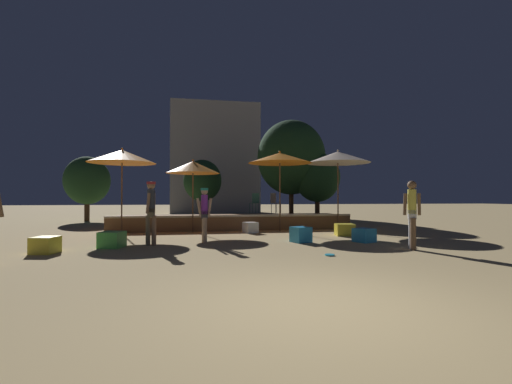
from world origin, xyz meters
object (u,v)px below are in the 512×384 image
patio_umbrella_2 (338,157)px  person_3 (204,212)px  cube_seat_3 (345,230)px  frisbee_disc (330,255)px  cube_seat_5 (250,228)px  cube_seat_2 (45,245)px  background_tree_3 (87,181)px  patio_umbrella_1 (193,167)px  background_tree_0 (203,181)px  person_0 (151,209)px  patio_umbrella_3 (122,157)px  background_tree_1 (291,158)px  person_1 (412,212)px  bistro_chair_0 (275,201)px  cube_seat_4 (112,240)px  bistro_chair_1 (255,201)px  patio_umbrella_0 (280,158)px  background_tree_2 (317,177)px  cube_seat_0 (364,235)px  cube_seat_1 (301,235)px

patio_umbrella_2 → person_3: 6.70m
cube_seat_3 → frisbee_disc: 4.38m
cube_seat_5 → person_3: bearing=-125.4°
cube_seat_2 → background_tree_3: size_ratio=0.17×
patio_umbrella_1 → background_tree_0: bearing=86.5°
person_3 → background_tree_0: size_ratio=0.42×
person_0 → patio_umbrella_3: bearing=132.9°
background_tree_1 → frisbee_disc: bearing=-102.3°
person_1 → bistro_chair_0: person_1 is taller
cube_seat_5 → patio_umbrella_3: bearing=174.1°
cube_seat_4 → background_tree_0: background_tree_0 is taller
bistro_chair_1 → background_tree_0: 8.53m
cube_seat_5 → bistro_chair_0: bearing=56.8°
patio_umbrella_3 → cube_seat_3: size_ratio=4.30×
patio_umbrella_0 → bistro_chair_1: (-0.64, 2.11, -1.74)m
patio_umbrella_2 → patio_umbrella_1: bearing=178.1°
cube_seat_5 → bistro_chair_0: (1.48, 2.26, 0.98)m
frisbee_disc → background_tree_2: 12.64m
cube_seat_3 → bistro_chair_1: bearing=121.1°
patio_umbrella_3 → cube_seat_0: patio_umbrella_3 is taller
cube_seat_3 → bistro_chair_0: (-1.64, 3.74, 0.98)m
cube_seat_3 → frisbee_disc: size_ratio=3.32×
person_0 → bistro_chair_0: 6.93m
patio_umbrella_2 → patio_umbrella_3: size_ratio=1.05×
cube_seat_2 → background_tree_2: (10.69, 10.17, 2.33)m
patio_umbrella_0 → background_tree_1: bearing=70.2°
patio_umbrella_1 → frisbee_disc: bearing=-62.6°
background_tree_1 → cube_seat_4: bearing=-127.7°
person_3 → frisbee_disc: size_ratio=7.31×
person_1 → background_tree_1: bearing=17.4°
patio_umbrella_2 → cube_seat_4: patio_umbrella_2 is taller
cube_seat_1 → cube_seat_5: bearing=110.0°
cube_seat_3 → bistro_chair_1: (-2.48, 4.10, 0.98)m
person_0 → bistro_chair_1: (3.94, 5.39, 0.15)m
patio_umbrella_0 → bistro_chair_0: 2.47m
cube_seat_0 → person_1: size_ratio=0.38×
person_0 → cube_seat_5: bearing=59.2°
patio_umbrella_1 → patio_umbrella_3: bearing=-174.4°
person_3 → person_0: bearing=92.9°
person_0 → person_1: (6.72, -2.08, -0.05)m
patio_umbrella_0 → background_tree_2: 7.01m
patio_umbrella_0 → patio_umbrella_2: (2.49, 0.02, 0.08)m
cube_seat_3 → cube_seat_4: bearing=-167.9°
patio_umbrella_0 → cube_seat_0: (1.67, -3.72, -2.72)m
cube_seat_1 → person_3: size_ratio=0.39×
person_1 → person_3: (-5.22, 2.31, -0.08)m
patio_umbrella_3 → cube_seat_4: bearing=-82.7°
patio_umbrella_2 → background_tree_3: (-11.82, 7.38, -0.72)m
cube_seat_2 → frisbee_disc: 6.79m
patio_umbrella_2 → person_1: bearing=-93.7°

